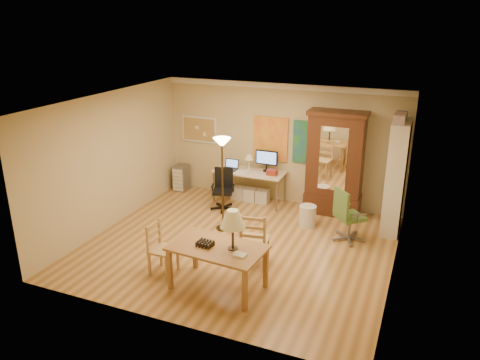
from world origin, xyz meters
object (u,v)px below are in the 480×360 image
at_px(computer_desk, 251,183).
at_px(office_chair_green, 348,227).
at_px(office_chair_black, 223,198).
at_px(armoire, 335,170).
at_px(dining_table, 223,239).
at_px(bookshelf, 396,178).

height_order(computer_desk, office_chair_green, computer_desk).
height_order(computer_desk, office_chair_black, computer_desk).
bearing_deg(office_chair_black, armoire, 17.95).
bearing_deg(office_chair_black, office_chair_green, -9.77).
relative_size(computer_desk, office_chair_black, 1.76).
xyz_separation_m(office_chair_green, armoire, (-0.55, 1.22, 0.69)).
bearing_deg(office_chair_black, dining_table, -65.44).
height_order(armoire, bookshelf, armoire).
bearing_deg(computer_desk, bookshelf, -6.51).
height_order(office_chair_green, bookshelf, bookshelf).
bearing_deg(bookshelf, armoire, 160.92).
xyz_separation_m(dining_table, armoire, (0.94, 3.66, 0.11)).
relative_size(dining_table, armoire, 0.68).
distance_m(computer_desk, office_chair_green, 2.68).
distance_m(dining_table, office_chair_green, 2.91).
distance_m(computer_desk, armoire, 1.94).
relative_size(office_chair_green, bookshelf, 0.47).
bearing_deg(office_chair_green, armoire, 114.25).
xyz_separation_m(dining_table, office_chair_black, (-1.34, 2.92, -0.62)).
relative_size(dining_table, computer_desk, 0.94).
bearing_deg(computer_desk, office_chair_green, -25.27).
bearing_deg(bookshelf, office_chair_green, -132.65).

